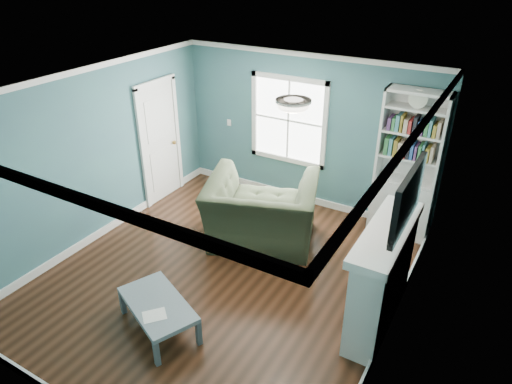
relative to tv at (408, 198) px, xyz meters
The scene contains 13 objects.
floor 2.80m from the tv, behind, with size 5.00×5.00×0.00m, color black.
room_walls 2.21m from the tv, behind, with size 5.00×5.00×5.00m.
trim 2.26m from the tv, behind, with size 4.50×5.00×2.60m.
window 3.40m from the tv, 137.57° to the left, with size 1.40×0.06×1.50m.
bookshelf 2.29m from the tv, 101.57° to the left, with size 0.90×0.35×2.31m.
fireplace 1.10m from the tv, behind, with size 0.44×1.58×1.30m.
tv is the anchor object (origin of this frame).
door 4.63m from the tv, 164.80° to the left, with size 0.12×0.98×2.17m.
ceiling_fixture 1.54m from the tv, behind, with size 0.38×0.38×0.15m.
light_switch 4.38m from the tv, 148.30° to the left, with size 0.08×0.01×0.12m, color white.
recliner 2.52m from the tv, 160.06° to the left, with size 1.59×1.04×1.39m, color #242E1C.
coffee_table 3.05m from the tv, 148.64° to the right, with size 1.19×0.96×0.38m.
paper_sheet 3.03m from the tv, 144.22° to the right, with size 0.20×0.26×0.00m, color white.
Camera 1 is at (2.90, -4.15, 3.99)m, focal length 32.00 mm.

